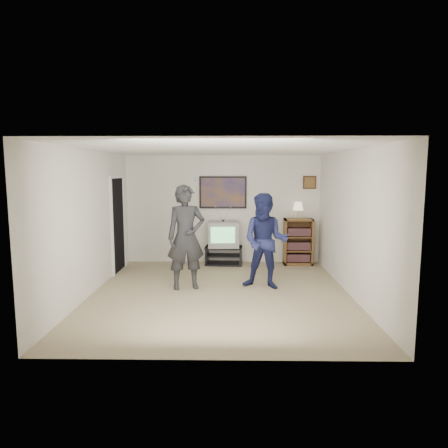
{
  "coord_description": "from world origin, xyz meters",
  "views": [
    {
      "loc": [
        0.18,
        -6.79,
        2.13
      ],
      "look_at": [
        0.05,
        0.64,
        1.15
      ],
      "focal_mm": 32.0,
      "sensor_mm": 36.0,
      "label": 1
    }
  ],
  "objects_px": {
    "media_stand": "(224,255)",
    "bookshelf": "(298,242)",
    "crt_television": "(223,234)",
    "person_tall": "(186,237)",
    "person_short": "(265,241)"
  },
  "relations": [
    {
      "from": "person_tall",
      "to": "person_short",
      "type": "xyz_separation_m",
      "value": [
        1.44,
        0.04,
        -0.08
      ]
    },
    {
      "from": "person_tall",
      "to": "person_short",
      "type": "height_order",
      "value": "person_tall"
    },
    {
      "from": "crt_television",
      "to": "bookshelf",
      "type": "relative_size",
      "value": 0.65
    },
    {
      "from": "bookshelf",
      "to": "person_short",
      "type": "relative_size",
      "value": 0.61
    },
    {
      "from": "crt_television",
      "to": "person_short",
      "type": "xyz_separation_m",
      "value": [
        0.8,
        -1.87,
        0.16
      ]
    },
    {
      "from": "media_stand",
      "to": "bookshelf",
      "type": "height_order",
      "value": "bookshelf"
    },
    {
      "from": "media_stand",
      "to": "crt_television",
      "type": "relative_size",
      "value": 1.26
    },
    {
      "from": "crt_television",
      "to": "person_short",
      "type": "distance_m",
      "value": 2.04
    },
    {
      "from": "media_stand",
      "to": "bookshelf",
      "type": "bearing_deg",
      "value": 5.35
    },
    {
      "from": "crt_television",
      "to": "person_tall",
      "type": "xyz_separation_m",
      "value": [
        -0.64,
        -1.91,
        0.24
      ]
    },
    {
      "from": "person_short",
      "to": "person_tall",
      "type": "bearing_deg",
      "value": -162.67
    },
    {
      "from": "person_tall",
      "to": "person_short",
      "type": "relative_size",
      "value": 1.09
    },
    {
      "from": "bookshelf",
      "to": "person_tall",
      "type": "relative_size",
      "value": 0.56
    },
    {
      "from": "person_tall",
      "to": "crt_television",
      "type": "bearing_deg",
      "value": 55.58
    },
    {
      "from": "crt_television",
      "to": "bookshelf",
      "type": "height_order",
      "value": "bookshelf"
    }
  ]
}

